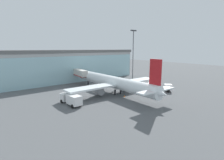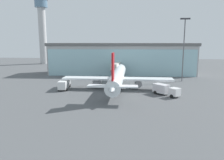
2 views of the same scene
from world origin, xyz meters
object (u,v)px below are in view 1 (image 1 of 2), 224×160
at_px(jet_bridge, 79,73).
at_px(apron_light_mast, 133,51).
at_px(catering_truck, 71,99).
at_px(fuel_truck, 159,87).
at_px(safety_cone_nose, 124,96).
at_px(baggage_cart, 125,89).
at_px(safety_cone_wingtip, 72,103).
at_px(airplane, 114,82).

xyz_separation_m(jet_bridge, apron_light_mast, (23.01, -6.17, 8.11)).
distance_m(catering_truck, fuel_truck, 28.28).
relative_size(fuel_truck, safety_cone_nose, 12.38).
bearing_deg(apron_light_mast, jet_bridge, 164.99).
bearing_deg(baggage_cart, safety_cone_nose, 40.15).
bearing_deg(safety_cone_wingtip, fuel_truck, -10.13).
xyz_separation_m(apron_light_mast, baggage_cart, (-16.72, -13.47, -11.87)).
relative_size(catering_truck, fuel_truck, 1.10).
height_order(catering_truck, safety_cone_wingtip, catering_truck).
bearing_deg(airplane, jet_bridge, 4.87).
bearing_deg(baggage_cart, catering_truck, 0.17).
distance_m(catering_truck, safety_cone_wingtip, 1.29).
xyz_separation_m(fuel_truck, safety_cone_wingtip, (-27.57, 4.92, -1.19)).
height_order(apron_light_mast, safety_cone_nose, apron_light_mast).
relative_size(apron_light_mast, baggage_cart, 7.09).
bearing_deg(airplane, fuel_truck, -119.78).
height_order(fuel_truck, safety_cone_wingtip, fuel_truck).
distance_m(apron_light_mast, fuel_truck, 24.92).
relative_size(apron_light_mast, safety_cone_wingtip, 38.48).
height_order(apron_light_mast, baggage_cart, apron_light_mast).
height_order(airplane, baggage_cart, airplane).
height_order(jet_bridge, apron_light_mast, apron_light_mast).
relative_size(jet_bridge, fuel_truck, 1.86).
distance_m(fuel_truck, safety_cone_wingtip, 28.03).
xyz_separation_m(safety_cone_nose, safety_cone_wingtip, (-14.58, 3.06, 0.00)).
distance_m(apron_light_mast, safety_cone_nose, 31.09).
relative_size(jet_bridge, baggage_cart, 4.25).
height_order(airplane, safety_cone_nose, airplane).
bearing_deg(safety_cone_wingtip, safety_cone_nose, -11.84).
bearing_deg(catering_truck, airplane, -85.58).
bearing_deg(safety_cone_nose, catering_truck, 169.77).
bearing_deg(baggage_cart, apron_light_mast, -148.58).
xyz_separation_m(airplane, safety_cone_nose, (-0.30, -5.35, -3.06)).
distance_m(fuel_truck, baggage_cart, 10.89).
distance_m(jet_bridge, safety_cone_nose, 25.34).
bearing_deg(safety_cone_wingtip, baggage_cart, 6.70).
distance_m(airplane, safety_cone_wingtip, 15.37).
xyz_separation_m(jet_bridge, baggage_cart, (6.30, -19.65, -3.76)).
xyz_separation_m(apron_light_mast, safety_cone_wingtip, (-36.18, -15.76, -12.10)).
relative_size(baggage_cart, safety_cone_wingtip, 5.42).
distance_m(airplane, catering_truck, 15.57).
bearing_deg(fuel_truck, safety_cone_nose, -141.68).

